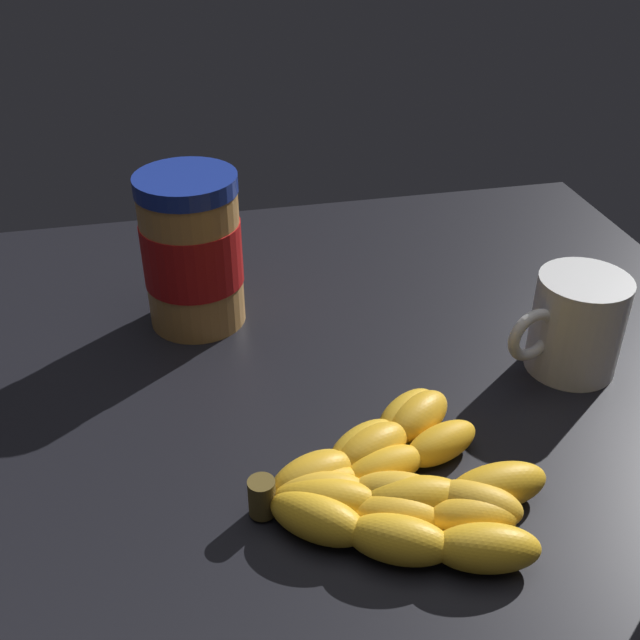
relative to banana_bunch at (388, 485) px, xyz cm
name	(u,v)px	position (x,y,z in cm)	size (l,w,h in cm)	color
ground_plane	(378,402)	(3.37, 13.94, -3.81)	(76.08, 78.18, 4.37)	black
banana_bunch	(388,485)	(0.00, 0.00, 0.00)	(21.89, 20.23, 3.41)	gold
peanut_butter_jar	(192,251)	(-11.52, 28.16, 6.07)	(9.62, 9.62, 15.43)	#BF8442
coffee_mug	(575,324)	(21.02, 12.66, 3.02)	(11.70, 8.12, 9.25)	silver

